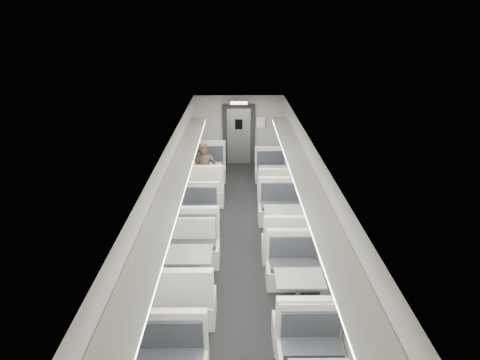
{
  "coord_description": "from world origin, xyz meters",
  "views": [
    {
      "loc": [
        -0.07,
        -6.51,
        4.83
      ],
      "look_at": [
        0.01,
        1.84,
        1.15
      ],
      "focal_mm": 28.0,
      "sensor_mm": 36.0,
      "label": 1
    }
  ],
  "objects_px": {
    "booth_left_c": "(188,270)",
    "booth_right_a": "(273,179)",
    "booth_right_c": "(298,294)",
    "passenger": "(205,173)",
    "booth_right_b": "(283,224)",
    "booth_left_a": "(206,178)",
    "booth_left_b": "(197,225)",
    "exit_sign": "(239,103)",
    "vestibule_door": "(239,135)"
  },
  "relations": [
    {
      "from": "booth_left_b",
      "to": "booth_left_c",
      "type": "height_order",
      "value": "booth_left_c"
    },
    {
      "from": "booth_right_c",
      "to": "exit_sign",
      "type": "height_order",
      "value": "exit_sign"
    },
    {
      "from": "booth_left_a",
      "to": "passenger",
      "type": "distance_m",
      "value": 0.78
    },
    {
      "from": "booth_left_c",
      "to": "booth_right_b",
      "type": "xyz_separation_m",
      "value": [
        2.0,
        1.73,
        -0.02
      ]
    },
    {
      "from": "booth_left_b",
      "to": "booth_left_c",
      "type": "bearing_deg",
      "value": -90.0
    },
    {
      "from": "booth_left_a",
      "to": "booth_right_b",
      "type": "relative_size",
      "value": 1.06
    },
    {
      "from": "booth_left_b",
      "to": "booth_right_a",
      "type": "height_order",
      "value": "booth_right_a"
    },
    {
      "from": "exit_sign",
      "to": "passenger",
      "type": "bearing_deg",
      "value": -111.54
    },
    {
      "from": "booth_right_b",
      "to": "exit_sign",
      "type": "relative_size",
      "value": 3.47
    },
    {
      "from": "booth_left_b",
      "to": "vestibule_door",
      "type": "relative_size",
      "value": 0.93
    },
    {
      "from": "booth_left_a",
      "to": "booth_right_b",
      "type": "bearing_deg",
      "value": -52.92
    },
    {
      "from": "booth_left_c",
      "to": "booth_left_b",
      "type": "bearing_deg",
      "value": 90.0
    },
    {
      "from": "passenger",
      "to": "booth_left_c",
      "type": "bearing_deg",
      "value": -94.16
    },
    {
      "from": "booth_right_a",
      "to": "exit_sign",
      "type": "relative_size",
      "value": 3.19
    },
    {
      "from": "passenger",
      "to": "exit_sign",
      "type": "bearing_deg",
      "value": 64.97
    },
    {
      "from": "vestibule_door",
      "to": "exit_sign",
      "type": "height_order",
      "value": "exit_sign"
    },
    {
      "from": "booth_right_b",
      "to": "vestibule_door",
      "type": "distance_m",
      "value": 5.06
    },
    {
      "from": "booth_right_b",
      "to": "booth_right_c",
      "type": "xyz_separation_m",
      "value": [
        0.0,
        -2.35,
        -0.02
      ]
    },
    {
      "from": "booth_left_b",
      "to": "booth_right_b",
      "type": "bearing_deg",
      "value": -1.61
    },
    {
      "from": "booth_right_c",
      "to": "booth_right_a",
      "type": "bearing_deg",
      "value": 90.0
    },
    {
      "from": "booth_left_b",
      "to": "vestibule_door",
      "type": "distance_m",
      "value": 5.01
    },
    {
      "from": "booth_left_a",
      "to": "passenger",
      "type": "bearing_deg",
      "value": -86.06
    },
    {
      "from": "booth_left_b",
      "to": "booth_right_b",
      "type": "distance_m",
      "value": 2.0
    },
    {
      "from": "booth_left_a",
      "to": "exit_sign",
      "type": "height_order",
      "value": "exit_sign"
    },
    {
      "from": "booth_right_b",
      "to": "booth_right_a",
      "type": "bearing_deg",
      "value": 90.0
    },
    {
      "from": "passenger",
      "to": "exit_sign",
      "type": "height_order",
      "value": "exit_sign"
    },
    {
      "from": "booth_right_c",
      "to": "passenger",
      "type": "height_order",
      "value": "passenger"
    },
    {
      "from": "booth_right_a",
      "to": "vestibule_door",
      "type": "height_order",
      "value": "vestibule_door"
    },
    {
      "from": "booth_left_b",
      "to": "booth_left_a",
      "type": "bearing_deg",
      "value": 90.0
    },
    {
      "from": "booth_left_a",
      "to": "booth_left_c",
      "type": "xyz_separation_m",
      "value": [
        0.0,
        -4.37,
        -0.01
      ]
    },
    {
      "from": "booth_left_c",
      "to": "booth_right_a",
      "type": "bearing_deg",
      "value": 65.7
    },
    {
      "from": "booth_right_b",
      "to": "passenger",
      "type": "xyz_separation_m",
      "value": [
        -1.96,
        2.0,
        0.47
      ]
    },
    {
      "from": "exit_sign",
      "to": "booth_left_a",
      "type": "bearing_deg",
      "value": -119.34
    },
    {
      "from": "booth_left_a",
      "to": "booth_left_c",
      "type": "height_order",
      "value": "booth_left_a"
    },
    {
      "from": "booth_left_c",
      "to": "exit_sign",
      "type": "xyz_separation_m",
      "value": [
        1.0,
        6.15,
        1.88
      ]
    },
    {
      "from": "booth_left_a",
      "to": "booth_right_c",
      "type": "height_order",
      "value": "booth_left_a"
    },
    {
      "from": "booth_left_c",
      "to": "booth_right_c",
      "type": "height_order",
      "value": "booth_left_c"
    },
    {
      "from": "vestibule_door",
      "to": "booth_left_a",
      "type": "bearing_deg",
      "value": -113.8
    },
    {
      "from": "booth_right_c",
      "to": "passenger",
      "type": "xyz_separation_m",
      "value": [
        -1.96,
        4.35,
        0.48
      ]
    },
    {
      "from": "booth_left_a",
      "to": "vestibule_door",
      "type": "height_order",
      "value": "vestibule_door"
    },
    {
      "from": "passenger",
      "to": "booth_right_b",
      "type": "bearing_deg",
      "value": -49.18
    },
    {
      "from": "vestibule_door",
      "to": "passenger",
      "type": "bearing_deg",
      "value": -108.19
    },
    {
      "from": "booth_right_c",
      "to": "passenger",
      "type": "bearing_deg",
      "value": 114.21
    },
    {
      "from": "booth_left_b",
      "to": "passenger",
      "type": "bearing_deg",
      "value": 88.7
    },
    {
      "from": "booth_left_c",
      "to": "passenger",
      "type": "xyz_separation_m",
      "value": [
        0.04,
        3.73,
        0.45
      ]
    },
    {
      "from": "booth_right_a",
      "to": "vestibule_door",
      "type": "relative_size",
      "value": 0.94
    },
    {
      "from": "booth_left_a",
      "to": "vestibule_door",
      "type": "bearing_deg",
      "value": 66.2
    },
    {
      "from": "passenger",
      "to": "booth_right_c",
      "type": "bearing_deg",
      "value": -69.28
    },
    {
      "from": "booth_right_b",
      "to": "booth_left_c",
      "type": "bearing_deg",
      "value": -139.19
    },
    {
      "from": "passenger",
      "to": "exit_sign",
      "type": "relative_size",
      "value": 2.74
    }
  ]
}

